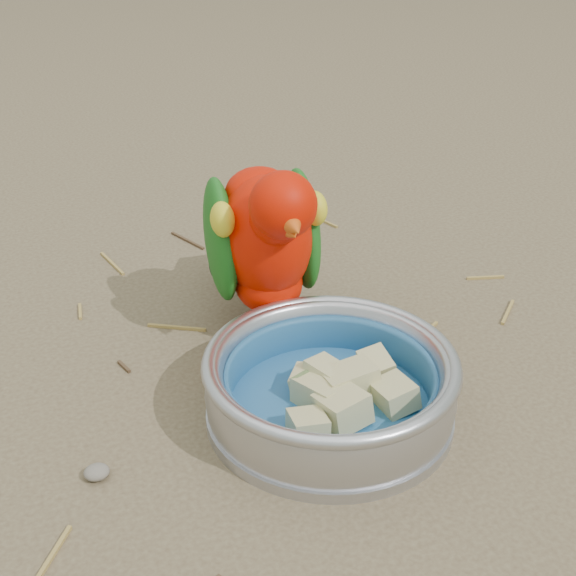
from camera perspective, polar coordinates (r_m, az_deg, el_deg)
name	(u,v)px	position (r m, az deg, el deg)	size (l,w,h in m)	color
ground	(240,473)	(0.65, -3.45, -12.98)	(60.00, 60.00, 0.00)	brown
food_bowl	(330,409)	(0.69, 2.97, -8.62)	(0.21, 0.21, 0.02)	#B2B2BA
bowl_wall	(330,381)	(0.68, 3.04, -6.60)	(0.21, 0.21, 0.04)	#B2B2BA
fruit_wedges	(330,388)	(0.68, 3.02, -7.08)	(0.13, 0.13, 0.03)	tan
lory_parrot	(266,252)	(0.76, -1.56, 2.58)	(0.11, 0.23, 0.19)	#C81100
ground_debris	(182,414)	(0.70, -7.55, -8.88)	(0.90, 0.80, 0.01)	#9E8140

